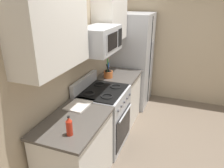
% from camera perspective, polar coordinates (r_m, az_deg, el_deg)
% --- Properties ---
extents(ground_plane, '(16.00, 16.00, 0.00)m').
position_cam_1_polar(ground_plane, '(3.51, 8.79, -17.27)').
color(ground_plane, '#6B5B4C').
extents(wall_back, '(8.00, 0.10, 2.60)m').
position_cam_1_polar(wall_back, '(3.22, -9.05, 5.44)').
color(wall_back, tan).
rests_on(wall_back, ground).
extents(counter_left, '(0.94, 0.65, 0.91)m').
position_cam_1_polar(counter_left, '(2.78, -9.45, -17.45)').
color(counter_left, silver).
rests_on(counter_left, ground).
extents(range_oven, '(0.76, 0.69, 1.09)m').
position_cam_1_polar(range_oven, '(3.39, -2.33, -8.67)').
color(range_oven, '#B2B5BA').
rests_on(range_oven, ground).
extents(counter_right, '(0.77, 0.65, 0.91)m').
position_cam_1_polar(counter_right, '(4.04, 1.92, -3.58)').
color(counter_right, silver).
rests_on(counter_right, ground).
extents(refrigerator, '(0.85, 0.76, 1.90)m').
position_cam_1_polar(refrigerator, '(4.60, 5.49, 6.18)').
color(refrigerator, '#B2B5BA').
rests_on(refrigerator, ground).
extents(wall_right, '(0.10, 8.00, 2.60)m').
position_cam_1_polar(wall_right, '(4.91, 15.04, 10.75)').
color(wall_right, tan).
rests_on(wall_right, ground).
extents(microwave, '(0.71, 0.44, 0.34)m').
position_cam_1_polar(microwave, '(2.98, -3.21, 11.51)').
color(microwave, '#B2B5BA').
extents(upper_cabinets_left, '(0.93, 0.34, 0.68)m').
position_cam_1_polar(upper_cabinets_left, '(2.27, -15.68, 12.27)').
color(upper_cabinets_left, silver).
extents(upper_cabinets_right, '(0.76, 0.34, 0.68)m').
position_cam_1_polar(upper_cabinets_right, '(3.72, -0.43, 16.65)').
color(upper_cabinets_right, silver).
extents(utensil_crock, '(0.15, 0.15, 0.33)m').
position_cam_1_polar(utensil_crock, '(3.70, -1.01, 2.68)').
color(utensil_crock, '#D1662D').
rests_on(utensil_crock, counter_right).
extents(cutting_board, '(0.40, 0.27, 0.02)m').
position_cam_1_polar(cutting_board, '(2.83, -8.52, -5.29)').
color(cutting_board, silver).
rests_on(cutting_board, counter_left).
extents(bottle_hot_sauce, '(0.07, 0.07, 0.22)m').
position_cam_1_polar(bottle_hot_sauce, '(2.24, -11.14, -10.84)').
color(bottle_hot_sauce, red).
rests_on(bottle_hot_sauce, counter_left).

